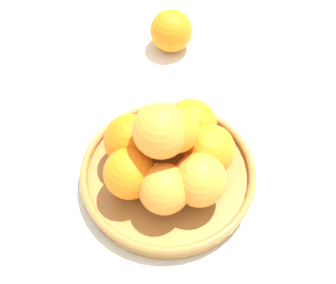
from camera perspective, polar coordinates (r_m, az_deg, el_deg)
The scene contains 4 objects.
ground_plane at distance 0.75m, azimuth 0.00°, elevation -4.62°, with size 4.00×4.00×0.00m, color silver.
fruit_bowl at distance 0.74m, azimuth 0.00°, elevation -3.94°, with size 0.28×0.28×0.03m.
orange_pile at distance 0.68m, azimuth 0.11°, elevation -0.93°, with size 0.20×0.20×0.14m.
stray_orange at distance 0.92m, azimuth 0.39°, elevation 13.41°, with size 0.08×0.08×0.08m, color orange.
Camera 1 is at (0.15, -0.36, 0.65)m, focal length 50.00 mm.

